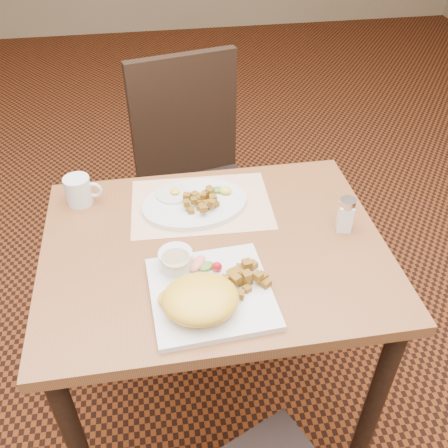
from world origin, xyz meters
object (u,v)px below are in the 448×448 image
plate_square (211,293)px  chair_far (196,172)px  coffee_mug (79,191)px  plate_oval (195,204)px  salt_shaker (346,214)px  table (215,274)px

plate_square → chair_far: bearing=86.2°
chair_far → coffee_mug: chair_far is taller
plate_oval → salt_shaker: 0.42m
table → chair_far: bearing=88.0°
table → coffee_mug: coffee_mug is taller
plate_oval → salt_shaker: size_ratio=3.05×
salt_shaker → coffee_mug: 0.75m
table → chair_far: 0.67m
chair_far → plate_square: bearing=73.5°
plate_oval → salt_shaker: salt_shaker is taller
table → plate_square: plate_square is taller
chair_far → plate_square: 0.87m
table → plate_oval: plate_oval is taller
coffee_mug → table: bearing=-34.8°
chair_far → plate_oval: bearing=71.2°
table → plate_oval: size_ratio=2.96×
chair_far → coffee_mug: bearing=35.2°
chair_far → plate_square: chair_far is taller
chair_far → plate_oval: chair_far is taller
salt_shaker → coffee_mug: bearing=161.4°
salt_shaker → chair_far: bearing=117.0°
plate_square → coffee_mug: coffee_mug is taller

